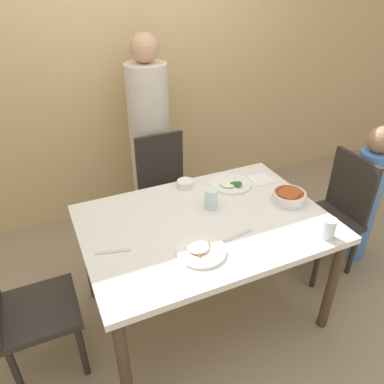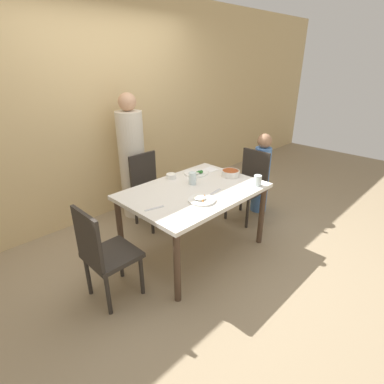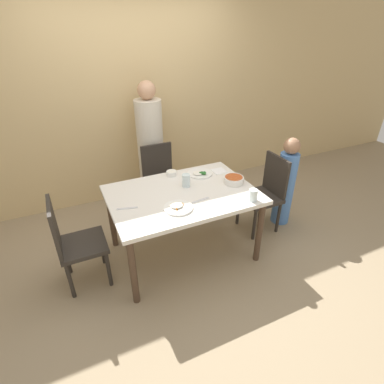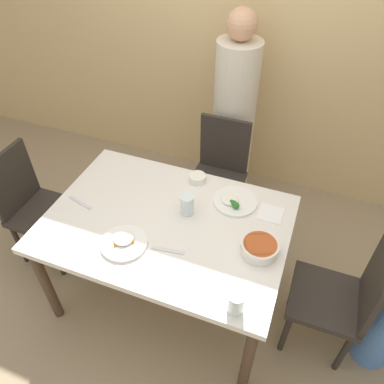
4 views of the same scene
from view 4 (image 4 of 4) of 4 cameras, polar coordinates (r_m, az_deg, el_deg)
ground_plane at (r=2.74m, az=-3.21°, el=-14.85°), size 10.00×10.00×0.00m
wall_back at (r=3.04m, az=7.90°, el=23.92°), size 10.00×0.06×2.70m
dining_table at (r=2.22m, az=-3.85°, el=-5.77°), size 1.39×0.97×0.73m
chair_adult_spot at (r=2.88m, az=4.11°, el=3.03°), size 0.40×0.40×0.88m
chair_child_spot at (r=2.31m, az=21.81°, el=-14.60°), size 0.40×0.40×0.88m
chair_empty_left at (r=2.83m, az=-22.96°, el=-1.79°), size 0.40×0.40×0.88m
person_adult at (r=3.00m, az=6.33°, el=10.59°), size 0.32×0.32×1.57m
bowl_curry at (r=2.02m, az=10.26°, el=-8.32°), size 0.20×0.20×0.07m
plate_rice_adult at (r=2.07m, az=-10.34°, el=-7.51°), size 0.25×0.25×0.05m
plate_rice_child at (r=2.27m, az=6.51°, el=-1.39°), size 0.27×0.27×0.06m
bowl_rice_small at (r=2.39m, az=0.81°, el=2.15°), size 0.11×0.11×0.05m
glass_water_tall at (r=1.78m, az=6.70°, el=-16.39°), size 0.08×0.08×0.11m
glass_water_short at (r=2.16m, az=-0.76°, el=-1.94°), size 0.08×0.08×0.13m
napkin_folded at (r=2.24m, az=11.93°, el=-3.26°), size 0.14×0.14×0.01m
fork_steel at (r=2.36m, az=-16.67°, el=-1.54°), size 0.18×0.06×0.01m
spoon_steel at (r=2.02m, az=-3.69°, el=-8.84°), size 0.18×0.04×0.01m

